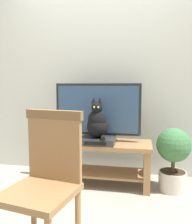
{
  "coord_description": "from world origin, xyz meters",
  "views": [
    {
      "loc": [
        0.49,
        -2.13,
        1.13
      ],
      "look_at": [
        -0.01,
        0.46,
        0.84
      ],
      "focal_mm": 38.78,
      "sensor_mm": 36.0,
      "label": 1
    }
  ],
  "objects_px": {
    "tv_stand": "(97,154)",
    "media_box": "(98,140)",
    "potted_plant": "(173,155)",
    "cat": "(98,123)",
    "book_stack": "(59,135)",
    "wooden_chair": "(46,175)",
    "tv": "(98,111)"
  },
  "relations": [
    {
      "from": "tv_stand",
      "to": "wooden_chair",
      "type": "distance_m",
      "value": 1.24
    },
    {
      "from": "tv",
      "to": "book_stack",
      "type": "bearing_deg",
      "value": -172.63
    },
    {
      "from": "tv_stand",
      "to": "tv",
      "type": "relative_size",
      "value": 1.25
    },
    {
      "from": "tv",
      "to": "potted_plant",
      "type": "height_order",
      "value": "tv"
    },
    {
      "from": "tv_stand",
      "to": "wooden_chair",
      "type": "xyz_separation_m",
      "value": [
        -0.1,
        -1.22,
        0.21
      ]
    },
    {
      "from": "media_box",
      "to": "wooden_chair",
      "type": "distance_m",
      "value": 1.14
    },
    {
      "from": "book_stack",
      "to": "potted_plant",
      "type": "distance_m",
      "value": 1.29
    },
    {
      "from": "tv_stand",
      "to": "book_stack",
      "type": "height_order",
      "value": "book_stack"
    },
    {
      "from": "media_box",
      "to": "book_stack",
      "type": "bearing_deg",
      "value": 169.44
    },
    {
      "from": "media_box",
      "to": "book_stack",
      "type": "relative_size",
      "value": 1.63
    },
    {
      "from": "tv",
      "to": "cat",
      "type": "distance_m",
      "value": 0.2
    },
    {
      "from": "tv_stand",
      "to": "wooden_chair",
      "type": "height_order",
      "value": "wooden_chair"
    },
    {
      "from": "cat",
      "to": "potted_plant",
      "type": "relative_size",
      "value": 0.65
    },
    {
      "from": "tv_stand",
      "to": "media_box",
      "type": "relative_size",
      "value": 3.18
    },
    {
      "from": "book_stack",
      "to": "tv_stand",
      "type": "bearing_deg",
      "value": -0.48
    },
    {
      "from": "tv_stand",
      "to": "tv",
      "type": "xyz_separation_m",
      "value": [
        0.0,
        0.06,
        0.49
      ]
    },
    {
      "from": "tv_stand",
      "to": "media_box",
      "type": "height_order",
      "value": "media_box"
    },
    {
      "from": "tv",
      "to": "cat",
      "type": "height_order",
      "value": "tv"
    },
    {
      "from": "tv_stand",
      "to": "potted_plant",
      "type": "xyz_separation_m",
      "value": [
        0.83,
        -0.02,
        0.04
      ]
    },
    {
      "from": "cat",
      "to": "tv",
      "type": "bearing_deg",
      "value": 99.16
    },
    {
      "from": "potted_plant",
      "to": "cat",
      "type": "bearing_deg",
      "value": -174.45
    },
    {
      "from": "tv",
      "to": "book_stack",
      "type": "distance_m",
      "value": 0.53
    },
    {
      "from": "tv",
      "to": "cat",
      "type": "bearing_deg",
      "value": -80.84
    },
    {
      "from": "tv",
      "to": "book_stack",
      "type": "height_order",
      "value": "tv"
    },
    {
      "from": "tv_stand",
      "to": "cat",
      "type": "bearing_deg",
      "value": -75.26
    },
    {
      "from": "cat",
      "to": "book_stack",
      "type": "relative_size",
      "value": 1.87
    },
    {
      "from": "wooden_chair",
      "to": "cat",
      "type": "bearing_deg",
      "value": 83.52
    },
    {
      "from": "media_box",
      "to": "potted_plant",
      "type": "relative_size",
      "value": 0.56
    },
    {
      "from": "wooden_chair",
      "to": "book_stack",
      "type": "height_order",
      "value": "wooden_chair"
    },
    {
      "from": "tv",
      "to": "wooden_chair",
      "type": "height_order",
      "value": "tv"
    },
    {
      "from": "cat",
      "to": "wooden_chair",
      "type": "relative_size",
      "value": 0.46
    },
    {
      "from": "tv_stand",
      "to": "cat",
      "type": "distance_m",
      "value": 0.39
    }
  ]
}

